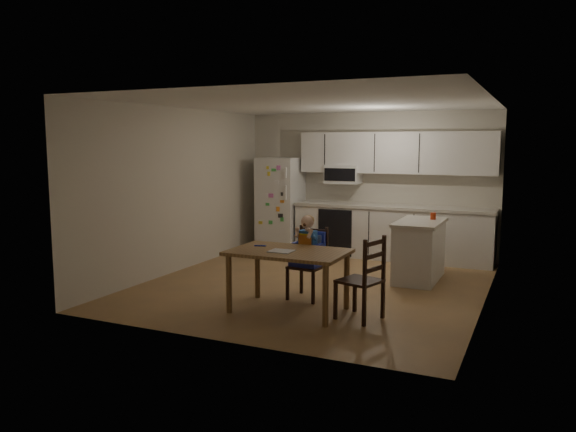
# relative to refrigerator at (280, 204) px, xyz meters

# --- Properties ---
(room) EXTENTS (4.52, 5.01, 2.51)m
(room) POSITION_rel_refrigerator_xyz_m (1.55, -1.67, 0.40)
(room) COLOR olive
(room) RESTS_ON ground
(refrigerator) EXTENTS (0.72, 0.70, 1.70)m
(refrigerator) POSITION_rel_refrigerator_xyz_m (0.00, 0.00, 0.00)
(refrigerator) COLOR silver
(refrigerator) RESTS_ON ground
(kitchen_run) EXTENTS (3.37, 0.62, 2.15)m
(kitchen_run) POSITION_rel_refrigerator_xyz_m (2.05, 0.09, 0.03)
(kitchen_run) COLOR silver
(kitchen_run) RESTS_ON ground
(kitchen_island) EXTENTS (0.61, 1.17, 0.86)m
(kitchen_island) POSITION_rel_refrigerator_xyz_m (2.81, -1.28, -0.42)
(kitchen_island) COLOR silver
(kitchen_island) RESTS_ON ground
(red_cup) EXTENTS (0.08, 0.08, 0.10)m
(red_cup) POSITION_rel_refrigerator_xyz_m (2.95, -1.05, 0.06)
(red_cup) COLOR #BB3110
(red_cup) RESTS_ON kitchen_island
(dining_table) EXTENTS (1.35, 0.87, 0.72)m
(dining_table) POSITION_rel_refrigerator_xyz_m (1.72, -3.44, -0.22)
(dining_table) COLOR brown
(dining_table) RESTS_ON ground
(napkin) EXTENTS (0.26, 0.23, 0.01)m
(napkin) POSITION_rel_refrigerator_xyz_m (1.68, -3.53, -0.12)
(napkin) COLOR #BCBCC1
(napkin) RESTS_ON dining_table
(toddler_spoon) EXTENTS (0.12, 0.06, 0.02)m
(toddler_spoon) POSITION_rel_refrigerator_xyz_m (1.29, -3.34, -0.12)
(toddler_spoon) COLOR blue
(toddler_spoon) RESTS_ON dining_table
(chair_booster) EXTENTS (0.44, 0.44, 1.07)m
(chair_booster) POSITION_rel_refrigerator_xyz_m (1.73, -2.82, -0.20)
(chair_booster) COLOR black
(chair_booster) RESTS_ON ground
(chair_side) EXTENTS (0.52, 0.52, 0.95)m
(chair_side) POSITION_rel_refrigerator_xyz_m (2.66, -3.41, -0.31)
(chair_side) COLOR black
(chair_side) RESTS_ON ground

